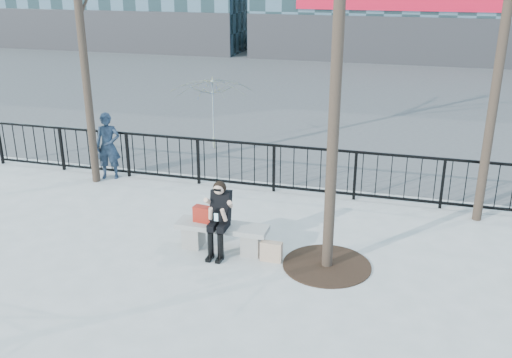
# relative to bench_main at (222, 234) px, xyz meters

# --- Properties ---
(ground) EXTENTS (120.00, 120.00, 0.00)m
(ground) POSITION_rel_bench_main_xyz_m (0.00, 0.00, -0.30)
(ground) COLOR #9FA09A
(ground) RESTS_ON ground
(street_surface) EXTENTS (60.00, 23.00, 0.01)m
(street_surface) POSITION_rel_bench_main_xyz_m (0.00, 15.00, -0.30)
(street_surface) COLOR #474747
(street_surface) RESTS_ON ground
(railing) EXTENTS (14.00, 0.06, 1.10)m
(railing) POSITION_rel_bench_main_xyz_m (0.00, 3.00, 0.25)
(railing) COLOR black
(railing) RESTS_ON ground
(tree_grate) EXTENTS (1.50, 1.50, 0.02)m
(tree_grate) POSITION_rel_bench_main_xyz_m (1.90, -0.10, -0.29)
(tree_grate) COLOR black
(tree_grate) RESTS_ON ground
(bench_main) EXTENTS (1.65, 0.46, 0.49)m
(bench_main) POSITION_rel_bench_main_xyz_m (0.00, 0.00, 0.00)
(bench_main) COLOR gray
(bench_main) RESTS_ON ground
(seated_woman) EXTENTS (0.50, 0.64, 1.34)m
(seated_woman) POSITION_rel_bench_main_xyz_m (0.00, -0.16, 0.37)
(seated_woman) COLOR black
(seated_woman) RESTS_ON ground
(handbag) EXTENTS (0.37, 0.21, 0.29)m
(handbag) POSITION_rel_bench_main_xyz_m (-0.35, 0.02, 0.33)
(handbag) COLOR maroon
(handbag) RESTS_ON bench_main
(shopping_bag) EXTENTS (0.38, 0.15, 0.35)m
(shopping_bag) POSITION_rel_bench_main_xyz_m (0.95, -0.18, -0.12)
(shopping_bag) COLOR beige
(shopping_bag) RESTS_ON ground
(standing_man) EXTENTS (0.66, 0.53, 1.59)m
(standing_man) POSITION_rel_bench_main_xyz_m (-3.79, 2.80, 0.49)
(standing_man) COLOR black
(standing_man) RESTS_ON ground
(vendor_umbrella) EXTENTS (2.40, 2.44, 2.01)m
(vendor_umbrella) POSITION_rel_bench_main_xyz_m (-2.18, 5.63, 0.70)
(vendor_umbrella) COLOR gold
(vendor_umbrella) RESTS_ON ground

